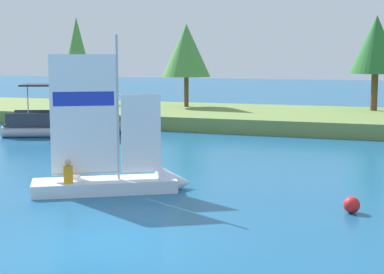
# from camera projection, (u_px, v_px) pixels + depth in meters

# --- Properties ---
(ground_plane) EXTENTS (200.00, 200.00, 0.00)m
(ground_plane) POSITION_uv_depth(u_px,v_px,m) (107.00, 243.00, 13.82)
(ground_plane) COLOR #195684
(shore_bank) EXTENTS (80.00, 10.79, 0.82)m
(shore_bank) POSITION_uv_depth(u_px,v_px,m) (295.00, 119.00, 37.26)
(shore_bank) COLOR olive
(shore_bank) RESTS_ON ground
(shoreline_tree_left) EXTENTS (2.06, 2.06, 6.33)m
(shoreline_tree_left) POSITION_uv_depth(u_px,v_px,m) (77.00, 47.00, 45.25)
(shoreline_tree_left) COLOR brown
(shoreline_tree_left) RESTS_ON shore_bank
(shoreline_tree_midleft) EXTENTS (3.28, 3.28, 5.60)m
(shoreline_tree_midleft) POSITION_uv_depth(u_px,v_px,m) (186.00, 51.00, 40.79)
(shoreline_tree_midleft) COLOR brown
(shoreline_tree_midleft) RESTS_ON shore_bank
(shoreline_tree_centre) EXTENTS (3.22, 3.22, 5.98)m
(shoreline_tree_centre) POSITION_uv_depth(u_px,v_px,m) (376.00, 45.00, 37.82)
(shoreline_tree_centre) COLOR brown
(shoreline_tree_centre) RESTS_ON shore_bank
(wooden_dock) EXTENTS (1.83, 4.16, 0.44)m
(wooden_dock) POSITION_uv_depth(u_px,v_px,m) (51.00, 126.00, 35.05)
(wooden_dock) COLOR brown
(wooden_dock) RESTS_ON ground
(sailboat) EXTENTS (4.99, 3.68, 5.33)m
(sailboat) POSITION_uv_depth(u_px,v_px,m) (130.00, 179.00, 19.11)
(sailboat) COLOR silver
(sailboat) RESTS_ON ground
(pontoon_boat) EXTENTS (6.48, 4.22, 2.76)m
(pontoon_boat) POSITION_uv_depth(u_px,v_px,m) (63.00, 123.00, 32.50)
(pontoon_boat) COLOR #B2B2B7
(pontoon_boat) RESTS_ON ground
(channel_buoy) EXTENTS (0.45, 0.45, 0.45)m
(channel_buoy) POSITION_uv_depth(u_px,v_px,m) (352.00, 205.00, 16.42)
(channel_buoy) COLOR red
(channel_buoy) RESTS_ON ground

